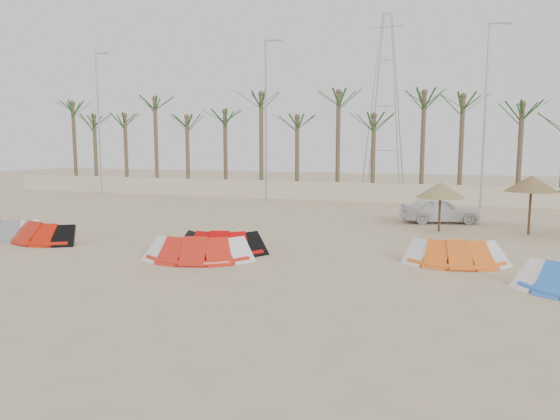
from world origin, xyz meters
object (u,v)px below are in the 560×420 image
at_px(kite_red_right, 202,247).
at_px(kite_orange, 456,251).
at_px(kite_red_left, 48,231).
at_px(kite_grey, 4,228).
at_px(parasol_left, 440,190).
at_px(kite_red_mid, 224,241).
at_px(parasol_mid, 531,184).
at_px(car, 440,210).

relative_size(kite_red_right, kite_orange, 1.13).
xyz_separation_m(kite_red_left, kite_red_right, (7.47, -0.83, 0.00)).
relative_size(kite_grey, parasol_left, 1.72).
xyz_separation_m(kite_red_mid, parasol_left, (7.14, 7.35, 1.46)).
height_order(kite_red_right, kite_orange, same).
xyz_separation_m(kite_grey, parasol_left, (17.20, 7.72, 1.45)).
height_order(kite_red_left, parasol_mid, parasol_mid).
bearing_deg(kite_red_right, car, 56.95).
height_order(kite_orange, car, car).
distance_m(kite_orange, car, 9.07).
distance_m(parasol_mid, car, 4.73).
bearing_deg(parasol_mid, kite_red_mid, -144.62).
relative_size(kite_orange, parasol_left, 1.53).
height_order(kite_grey, parasol_mid, parasol_mid).
bearing_deg(kite_orange, kite_red_mid, -172.46).
xyz_separation_m(kite_red_right, parasol_left, (7.40, 8.53, 1.45)).
distance_m(kite_red_right, kite_orange, 8.45).
height_order(parasol_mid, car, parasol_mid).
relative_size(kite_grey, kite_red_left, 1.03).
height_order(kite_grey, kite_red_right, same).
height_order(kite_grey, kite_red_left, same).
bearing_deg(kite_orange, kite_red_right, -164.76).
bearing_deg(kite_red_left, kite_orange, 5.09).
height_order(kite_orange, parasol_mid, parasol_mid).
bearing_deg(car, kite_grey, 103.39).
bearing_deg(parasol_left, kite_red_left, -152.63).
distance_m(kite_red_left, car, 18.10).
height_order(kite_red_mid, kite_red_right, same).
distance_m(kite_orange, parasol_mid, 7.49).
bearing_deg(kite_red_mid, kite_orange, 7.54).
bearing_deg(parasol_left, kite_red_right, -130.96).
height_order(kite_red_left, kite_red_right, same).
bearing_deg(parasol_left, car, 91.71).
distance_m(parasol_left, car, 2.99).
bearing_deg(kite_grey, parasol_left, 24.16).
xyz_separation_m(kite_red_mid, kite_orange, (7.89, 1.04, 0.00)).
distance_m(kite_red_right, car, 13.43).
bearing_deg(parasol_left, kite_grey, -155.84).
relative_size(kite_grey, kite_red_right, 1.00).
relative_size(kite_grey, kite_red_mid, 1.10).
height_order(kite_red_left, car, car).
bearing_deg(kite_red_right, kite_red_mid, 77.41).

